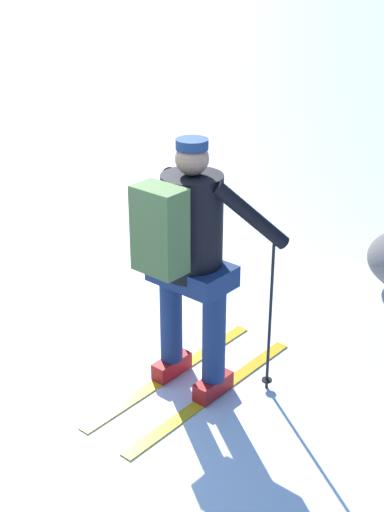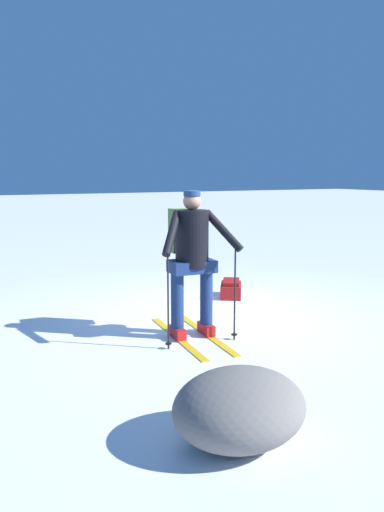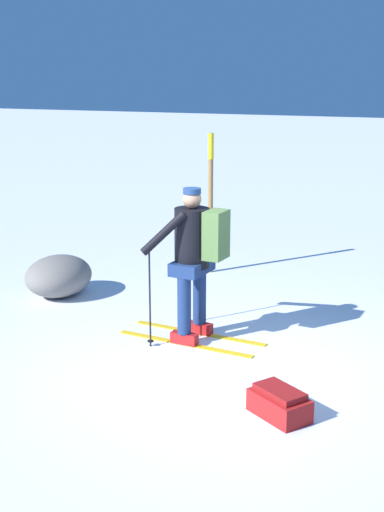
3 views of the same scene
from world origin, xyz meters
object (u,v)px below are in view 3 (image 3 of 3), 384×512
Objects in this scene: trail_marker at (211,193)px; rock_boulder at (59,276)px; dropped_backpack at (279,403)px; skier at (195,253)px.

trail_marker reaches higher than rock_boulder.
dropped_backpack is at bearing 28.84° from trail_marker.
skier is 0.83× the size of trail_marker.
trail_marker is at bearing -162.26° from skier.
dropped_backpack is (1.41, 1.38, -0.88)m from skier.
skier is 2.76m from trail_marker.
dropped_backpack is 0.30× the size of trail_marker.
skier is 1.74× the size of rock_boulder.
trail_marker is 2.51m from rock_boulder.
rock_boulder reaches higher than dropped_backpack.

